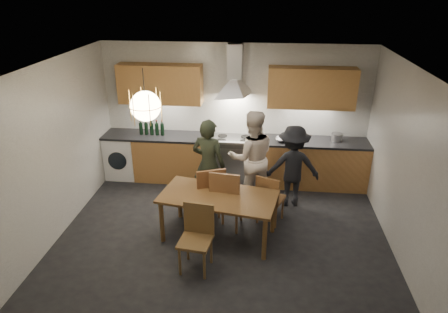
# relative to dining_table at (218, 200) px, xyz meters

# --- Properties ---
(ground) EXTENTS (5.00, 5.00, 0.00)m
(ground) POSITION_rel_dining_table_xyz_m (0.06, -0.07, -0.63)
(ground) COLOR black
(ground) RESTS_ON ground
(room_shell) EXTENTS (5.02, 4.52, 2.61)m
(room_shell) POSITION_rel_dining_table_xyz_m (0.06, -0.07, 1.07)
(room_shell) COLOR silver
(room_shell) RESTS_ON ground
(counter_run) EXTENTS (5.00, 0.62, 0.90)m
(counter_run) POSITION_rel_dining_table_xyz_m (0.09, 1.88, -0.18)
(counter_run) COLOR tan
(counter_run) RESTS_ON ground
(range_stove) EXTENTS (0.90, 0.60, 0.92)m
(range_stove) POSITION_rel_dining_table_xyz_m (0.06, 1.88, -0.19)
(range_stove) COLOR silver
(range_stove) RESTS_ON ground
(wall_fixtures) EXTENTS (4.30, 0.54, 1.10)m
(wall_fixtures) POSITION_rel_dining_table_xyz_m (0.06, 2.00, 1.24)
(wall_fixtures) COLOR tan
(wall_fixtures) RESTS_ON ground
(pendant_lamp) EXTENTS (0.43, 0.43, 0.70)m
(pendant_lamp) POSITION_rel_dining_table_xyz_m (-0.94, -0.17, 1.47)
(pendant_lamp) COLOR black
(pendant_lamp) RESTS_ON ground
(dining_table) EXTENTS (1.82, 1.14, 0.72)m
(dining_table) POSITION_rel_dining_table_xyz_m (0.00, 0.00, 0.00)
(dining_table) COLOR brown
(dining_table) RESTS_ON ground
(chair_back_left) EXTENTS (0.58, 0.58, 1.00)m
(chair_back_left) POSITION_rel_dining_table_xyz_m (-0.17, 0.35, -0.06)
(chair_back_left) COLOR brown
(chair_back_left) RESTS_ON ground
(chair_back_mid) EXTENTS (0.52, 0.52, 1.03)m
(chair_back_mid) POSITION_rel_dining_table_xyz_m (0.09, 0.21, -0.05)
(chair_back_mid) COLOR brown
(chair_back_mid) RESTS_ON ground
(chair_back_right) EXTENTS (0.50, 0.50, 0.86)m
(chair_back_right) POSITION_rel_dining_table_xyz_m (0.75, 0.45, -0.14)
(chair_back_right) COLOR brown
(chair_back_right) RESTS_ON ground
(chair_front) EXTENTS (0.47, 0.47, 0.93)m
(chair_front) POSITION_rel_dining_table_xyz_m (-0.21, -0.70, -0.10)
(chair_front) COLOR brown
(chair_front) RESTS_ON ground
(person_left) EXTENTS (0.66, 0.53, 1.59)m
(person_left) POSITION_rel_dining_table_xyz_m (-0.27, 0.88, 0.16)
(person_left) COLOR black
(person_left) RESTS_ON ground
(person_mid) EXTENTS (0.93, 0.80, 1.67)m
(person_mid) POSITION_rel_dining_table_xyz_m (0.44, 1.14, 0.20)
(person_mid) COLOR beige
(person_mid) RESTS_ON ground
(person_right) EXTENTS (0.98, 0.62, 1.44)m
(person_right) POSITION_rel_dining_table_xyz_m (1.14, 1.11, 0.09)
(person_right) COLOR black
(person_right) RESTS_ON ground
(mixing_bowl) EXTENTS (0.29, 0.29, 0.06)m
(mixing_bowl) POSITION_rel_dining_table_xyz_m (0.98, 1.80, 0.30)
(mixing_bowl) COLOR #B9B8BC
(mixing_bowl) RESTS_ON counter_run
(stock_pot) EXTENTS (0.20, 0.20, 0.14)m
(stock_pot) POSITION_rel_dining_table_xyz_m (1.96, 1.92, 0.33)
(stock_pot) COLOR #A9A8AC
(stock_pot) RESTS_ON counter_run
(wine_bottles) EXTENTS (0.49, 0.07, 0.29)m
(wine_bottles) POSITION_rel_dining_table_xyz_m (-1.50, 1.89, 0.41)
(wine_bottles) COLOR black
(wine_bottles) RESTS_ON counter_run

